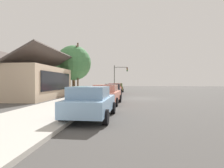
{
  "coord_description": "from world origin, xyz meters",
  "views": [
    {
      "loc": [
        -20.28,
        1.09,
        1.81
      ],
      "look_at": [
        0.34,
        2.75,
        1.58
      ],
      "focal_mm": 29.29,
      "sensor_mm": 36.0,
      "label": 1
    }
  ],
  "objects_px": {
    "car_skyblue": "(91,102)",
    "car_olive": "(118,87)",
    "fire_hydrant_red": "(105,91)",
    "car_charcoal": "(113,91)",
    "shade_tree": "(74,63)",
    "car_coral": "(107,94)",
    "car_cherry": "(115,89)",
    "traffic_light_main": "(120,74)",
    "utility_pole_wooden": "(78,67)"
  },
  "relations": [
    {
      "from": "car_skyblue",
      "to": "car_charcoal",
      "type": "bearing_deg",
      "value": 1.42
    },
    {
      "from": "car_charcoal",
      "to": "car_cherry",
      "type": "distance_m",
      "value": 6.15
    },
    {
      "from": "fire_hydrant_red",
      "to": "car_skyblue",
      "type": "bearing_deg",
      "value": -175.33
    },
    {
      "from": "traffic_light_main",
      "to": "utility_pole_wooden",
      "type": "bearing_deg",
      "value": 152.63
    },
    {
      "from": "car_skyblue",
      "to": "car_olive",
      "type": "distance_m",
      "value": 24.45
    },
    {
      "from": "car_skyblue",
      "to": "car_olive",
      "type": "height_order",
      "value": "same"
    },
    {
      "from": "car_charcoal",
      "to": "car_skyblue",
      "type": "bearing_deg",
      "value": 177.4
    },
    {
      "from": "car_cherry",
      "to": "shade_tree",
      "type": "xyz_separation_m",
      "value": [
        -0.13,
        6.19,
        3.83
      ]
    },
    {
      "from": "car_charcoal",
      "to": "shade_tree",
      "type": "relative_size",
      "value": 0.67
    },
    {
      "from": "car_olive",
      "to": "fire_hydrant_red",
      "type": "xyz_separation_m",
      "value": [
        -7.89,
        1.46,
        -0.32
      ]
    },
    {
      "from": "shade_tree",
      "to": "utility_pole_wooden",
      "type": "xyz_separation_m",
      "value": [
        -0.77,
        -0.85,
        -0.72
      ]
    },
    {
      "from": "utility_pole_wooden",
      "to": "car_olive",
      "type": "bearing_deg",
      "value": -36.97
    },
    {
      "from": "shade_tree",
      "to": "car_coral",
      "type": "bearing_deg",
      "value": -152.38
    },
    {
      "from": "car_coral",
      "to": "fire_hydrant_red",
      "type": "relative_size",
      "value": 6.67
    },
    {
      "from": "car_cherry",
      "to": "utility_pole_wooden",
      "type": "relative_size",
      "value": 0.63
    },
    {
      "from": "car_skyblue",
      "to": "car_cherry",
      "type": "bearing_deg",
      "value": 2.26
    },
    {
      "from": "car_charcoal",
      "to": "fire_hydrant_red",
      "type": "bearing_deg",
      "value": 16.45
    },
    {
      "from": "car_olive",
      "to": "utility_pole_wooden",
      "type": "relative_size",
      "value": 0.6
    },
    {
      "from": "car_coral",
      "to": "car_charcoal",
      "type": "height_order",
      "value": "same"
    },
    {
      "from": "traffic_light_main",
      "to": "utility_pole_wooden",
      "type": "relative_size",
      "value": 0.69
    },
    {
      "from": "car_coral",
      "to": "car_cherry",
      "type": "bearing_deg",
      "value": 3.97
    },
    {
      "from": "car_olive",
      "to": "car_coral",
      "type": "bearing_deg",
      "value": 176.97
    },
    {
      "from": "car_coral",
      "to": "shade_tree",
      "type": "relative_size",
      "value": 0.65
    },
    {
      "from": "car_charcoal",
      "to": "car_olive",
      "type": "relative_size",
      "value": 1.09
    },
    {
      "from": "car_coral",
      "to": "car_charcoal",
      "type": "bearing_deg",
      "value": 2.99
    },
    {
      "from": "car_skyblue",
      "to": "utility_pole_wooden",
      "type": "bearing_deg",
      "value": 19.51
    },
    {
      "from": "car_skyblue",
      "to": "car_olive",
      "type": "bearing_deg",
      "value": 1.97
    },
    {
      "from": "car_skyblue",
      "to": "car_charcoal",
      "type": "xyz_separation_m",
      "value": [
        11.95,
        -0.17,
        0.0
      ]
    },
    {
      "from": "car_olive",
      "to": "traffic_light_main",
      "type": "distance_m",
      "value": 4.56
    },
    {
      "from": "car_olive",
      "to": "shade_tree",
      "type": "xyz_separation_m",
      "value": [
        -6.48,
        6.31,
        3.84
      ]
    },
    {
      "from": "fire_hydrant_red",
      "to": "car_cherry",
      "type": "bearing_deg",
      "value": -40.91
    },
    {
      "from": "car_cherry",
      "to": "car_charcoal",
      "type": "bearing_deg",
      "value": -177.79
    },
    {
      "from": "shade_tree",
      "to": "utility_pole_wooden",
      "type": "distance_m",
      "value": 1.36
    },
    {
      "from": "car_skyblue",
      "to": "traffic_light_main",
      "type": "xyz_separation_m",
      "value": [
        28.13,
        -0.31,
        2.68
      ]
    },
    {
      "from": "car_skyblue",
      "to": "car_cherry",
      "type": "relative_size",
      "value": 0.95
    },
    {
      "from": "car_charcoal",
      "to": "shade_tree",
      "type": "xyz_separation_m",
      "value": [
        6.02,
        6.37,
        3.83
      ]
    },
    {
      "from": "car_charcoal",
      "to": "car_coral",
      "type": "bearing_deg",
      "value": 177.94
    },
    {
      "from": "car_skyblue",
      "to": "utility_pole_wooden",
      "type": "distance_m",
      "value": 18.28
    },
    {
      "from": "utility_pole_wooden",
      "to": "car_coral",
      "type": "bearing_deg",
      "value": -154.2
    },
    {
      "from": "fire_hydrant_red",
      "to": "shade_tree",
      "type": "bearing_deg",
      "value": 73.78
    },
    {
      "from": "car_coral",
      "to": "car_olive",
      "type": "relative_size",
      "value": 1.06
    },
    {
      "from": "car_skyblue",
      "to": "car_coral",
      "type": "bearing_deg",
      "value": 0.86
    },
    {
      "from": "car_skyblue",
      "to": "car_coral",
      "type": "height_order",
      "value": "same"
    },
    {
      "from": "traffic_light_main",
      "to": "fire_hydrant_red",
      "type": "xyz_separation_m",
      "value": [
        -11.57,
        1.66,
        -2.99
      ]
    },
    {
      "from": "car_cherry",
      "to": "fire_hydrant_red",
      "type": "bearing_deg",
      "value": 139.62
    },
    {
      "from": "car_charcoal",
      "to": "car_olive",
      "type": "xyz_separation_m",
      "value": [
        12.5,
        0.06,
        -0.0
      ]
    },
    {
      "from": "car_charcoal",
      "to": "fire_hydrant_red",
      "type": "xyz_separation_m",
      "value": [
        4.6,
        1.52,
        -0.32
      ]
    },
    {
      "from": "traffic_light_main",
      "to": "utility_pole_wooden",
      "type": "distance_m",
      "value": 12.32
    },
    {
      "from": "car_charcoal",
      "to": "utility_pole_wooden",
      "type": "distance_m",
      "value": 8.22
    },
    {
      "from": "car_skyblue",
      "to": "shade_tree",
      "type": "bearing_deg",
      "value": 21.28
    }
  ]
}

